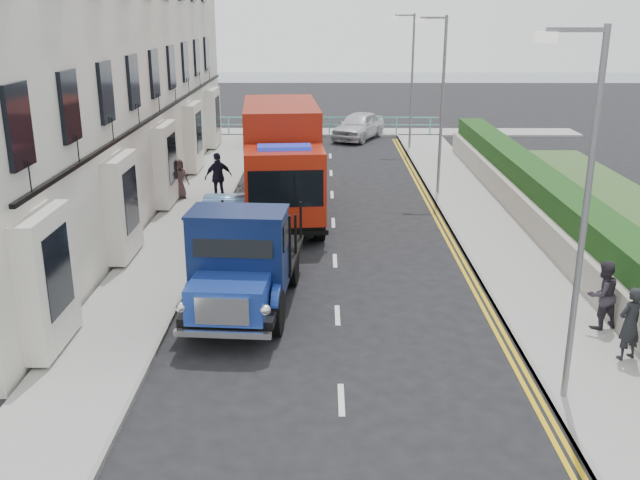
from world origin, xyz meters
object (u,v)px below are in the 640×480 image
Objects in this scene: parked_car_front at (231,237)px; lamp_far at (410,73)px; bedford_lorry at (241,269)px; lamp_near at (580,201)px; lamp_mid at (439,96)px; pedestrian_east_near at (630,323)px; red_lorry at (282,158)px.

lamp_far is at bearing 68.58° from parked_car_front.
bedford_lorry is (-6.52, -22.04, -2.75)m from lamp_far.
lamp_mid is at bearing 90.00° from lamp_near.
lamp_mid is 1.19× the size of bedford_lorry.
lamp_far is 1.75× the size of parked_car_front.
lamp_near reaches higher than pedestrian_east_near.
lamp_far is at bearing -110.22° from pedestrian_east_near.
lamp_near is at bearing 13.86° from pedestrian_east_near.
lamp_mid is at bearing -90.00° from lamp_far.
parked_car_front is at bearing -133.34° from lamp_mid.
red_lorry is (0.50, 9.00, 0.87)m from bedford_lorry.
bedford_lorry is at bearing -98.15° from red_lorry.
lamp_far is at bearing 90.00° from lamp_mid.
lamp_mid is (0.00, 16.00, 0.00)m from lamp_near.
lamp_far is 24.73m from pedestrian_east_near.
pedestrian_east_near is (8.45, -2.43, -0.31)m from bedford_lorry.
bedford_lorry is (-6.52, 3.96, -2.75)m from lamp_near.
lamp_far is at bearing 77.74° from bedford_lorry.
red_lorry is at bearing -153.25° from lamp_mid.
lamp_mid is at bearing -107.14° from pedestrian_east_near.
bedford_lorry is at bearing -118.46° from lamp_mid.
bedford_lorry is 4.40m from parked_car_front.
lamp_mid is 1.75× the size of parked_car_front.
bedford_lorry is at bearing 148.72° from lamp_near.
parked_car_front is at bearing -112.38° from lamp_far.
lamp_mid is at bearing 21.78° from red_lorry.
pedestrian_east_near is at bearing -82.43° from lamp_mid.
pedestrian_east_near is at bearing -11.82° from bedford_lorry.
lamp_far reaches higher than pedestrian_east_near.
parked_car_front is at bearing -110.19° from red_lorry.
lamp_near reaches higher than bedford_lorry.
lamp_near is at bearing -27.05° from bedford_lorry.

